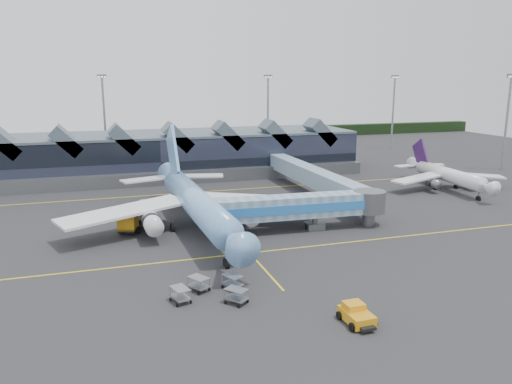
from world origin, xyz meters
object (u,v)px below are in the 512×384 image
object	(u,v)px
regional_jet	(446,174)
fuel_truck	(136,215)
pushback_tug	(356,315)
jet_bridge	(307,207)
main_airliner	(194,201)

from	to	relation	value
regional_jet	fuel_truck	size ratio (longest dim) A/B	2.81
fuel_truck	pushback_tug	world-z (taller)	fuel_truck
regional_jet	fuel_truck	distance (m)	60.95
jet_bridge	fuel_truck	xyz separation A→B (m)	(-23.21, 8.98, -1.64)
main_airliner	regional_jet	bearing A→B (deg)	10.55
fuel_truck	pushback_tug	xyz separation A→B (m)	(16.21, -36.34, -1.05)
regional_jet	jet_bridge	distance (m)	40.90
main_airliner	regional_jet	world-z (taller)	main_airliner
main_airliner	fuel_truck	world-z (taller)	main_airliner
jet_bridge	fuel_truck	size ratio (longest dim) A/B	2.87
pushback_tug	jet_bridge	bearing A→B (deg)	74.09
fuel_truck	pushback_tug	size ratio (longest dim) A/B	2.41
main_airliner	pushback_tug	size ratio (longest dim) A/B	11.18
main_airliner	pushback_tug	bearing A→B (deg)	-77.83
regional_jet	jet_bridge	xyz separation A→B (m)	(-37.20, -16.99, 0.55)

